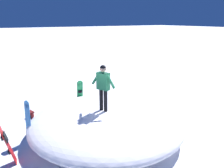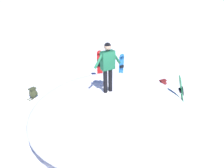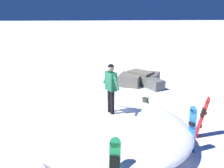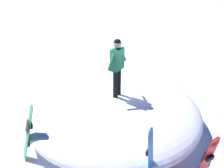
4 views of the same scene
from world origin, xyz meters
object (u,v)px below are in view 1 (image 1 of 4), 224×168
(snowboarder_standing, at_px, (103,84))
(snowboard_primary_upright, at_px, (80,94))
(backpack_far, at_px, (31,114))
(snowboard_tertiary_upright, at_px, (28,121))
(snowboard_secondary_upright, at_px, (6,142))

(snowboarder_standing, height_order, snowboard_primary_upright, snowboarder_standing)
(snowboard_primary_upright, relative_size, backpack_far, 2.54)
(snowboard_primary_upright, bearing_deg, snowboarder_standing, -3.77)
(snowboard_tertiary_upright, bearing_deg, backpack_far, 169.53)
(backpack_far, bearing_deg, snowboard_secondary_upright, -21.58)
(snowboard_primary_upright, xyz_separation_m, backpack_far, (-0.32, -2.30, -0.63))
(snowboard_secondary_upright, distance_m, snowboard_tertiary_upright, 1.22)
(snowboard_tertiary_upright, relative_size, backpack_far, 2.68)
(snowboarder_standing, relative_size, snowboard_secondary_upright, 1.10)
(snowboard_secondary_upright, relative_size, snowboard_tertiary_upright, 0.96)
(snowboarder_standing, bearing_deg, snowboard_secondary_upright, -91.66)
(snowboard_secondary_upright, height_order, snowboard_tertiary_upright, snowboard_tertiary_upright)
(snowboard_tertiary_upright, bearing_deg, snowboard_secondary_upright, -40.48)
(snowboarder_standing, bearing_deg, backpack_far, -144.92)
(snowboard_tertiary_upright, height_order, backpack_far, snowboard_tertiary_upright)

